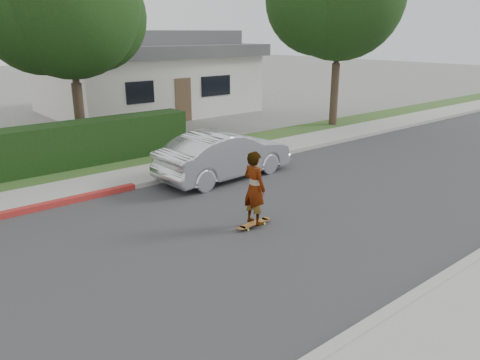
{
  "coord_description": "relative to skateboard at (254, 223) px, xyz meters",
  "views": [
    {
      "loc": [
        -4.64,
        -7.46,
        4.25
      ],
      "look_at": [
        1.85,
        0.4,
        1.0
      ],
      "focal_mm": 35.0,
      "sensor_mm": 36.0,
      "label": 1
    }
  ],
  "objects": [
    {
      "name": "ground",
      "position": [
        -1.85,
        0.1,
        -0.09
      ],
      "size": [
        120.0,
        120.0,
        0.0
      ],
      "primitive_type": "plane",
      "color": "slate",
      "rests_on": "ground"
    },
    {
      "name": "road",
      "position": [
        -1.85,
        0.1,
        -0.08
      ],
      "size": [
        60.0,
        8.0,
        0.01
      ],
      "primitive_type": "cube",
      "color": "#2D2D30",
      "rests_on": "ground"
    },
    {
      "name": "curb_near",
      "position": [
        -1.85,
        -4.0,
        -0.01
      ],
      "size": [
        60.0,
        0.2,
        0.15
      ],
      "primitive_type": "cube",
      "color": "#9E9E99",
      "rests_on": "ground"
    },
    {
      "name": "curb_far",
      "position": [
        -1.85,
        4.2,
        -0.01
      ],
      "size": [
        60.0,
        0.2,
        0.15
      ],
      "primitive_type": "cube",
      "color": "#9E9E99",
      "rests_on": "ground"
    },
    {
      "name": "sidewalk_far",
      "position": [
        -1.85,
        5.1,
        -0.03
      ],
      "size": [
        60.0,
        1.6,
        0.12
      ],
      "primitive_type": "cube",
      "color": "gray",
      "rests_on": "ground"
    },
    {
      "name": "planting_strip",
      "position": [
        -1.85,
        6.7,
        -0.04
      ],
      "size": [
        60.0,
        1.6,
        0.1
      ],
      "primitive_type": "cube",
      "color": "#2D4C1E",
      "rests_on": "ground"
    },
    {
      "name": "tree_center",
      "position": [
        -0.36,
        9.28,
        4.82
      ],
      "size": [
        5.66,
        4.84,
        7.44
      ],
      "color": "#33261C",
      "rests_on": "ground"
    },
    {
      "name": "house",
      "position": [
        6.15,
        16.09,
        2.01
      ],
      "size": [
        10.6,
        8.6,
        4.3
      ],
      "color": "beige",
      "rests_on": "ground"
    },
    {
      "name": "skateboard",
      "position": [
        0.0,
        0.0,
        0.0
      ],
      "size": [
        0.98,
        0.25,
        0.09
      ],
      "rotation": [
        0.0,
        0.0,
        0.06
      ],
      "color": "yellow",
      "rests_on": "ground"
    },
    {
      "name": "skateboarder",
      "position": [
        0.0,
        0.0,
        0.85
      ],
      "size": [
        0.43,
        0.63,
        1.67
      ],
      "primitive_type": "imported",
      "rotation": [
        0.0,
        0.0,
        1.62
      ],
      "color": "white",
      "rests_on": "skateboard"
    },
    {
      "name": "car_silver",
      "position": [
        1.82,
        3.42,
        0.63
      ],
      "size": [
        4.43,
        1.78,
        1.43
      ],
      "primitive_type": "imported",
      "rotation": [
        0.0,
        0.0,
        1.63
      ],
      "color": "silver",
      "rests_on": "ground"
    }
  ]
}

